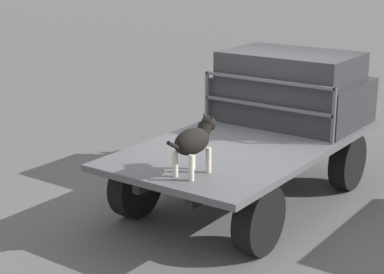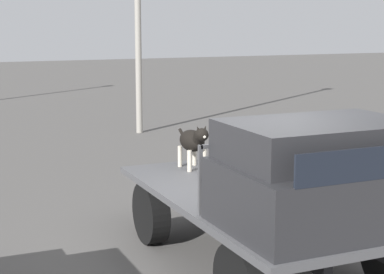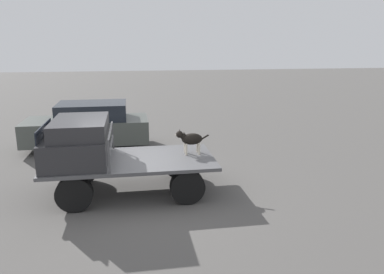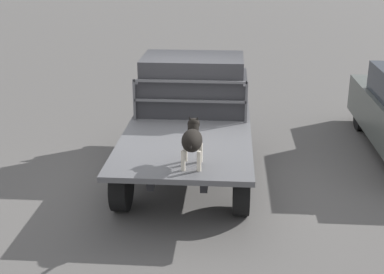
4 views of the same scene
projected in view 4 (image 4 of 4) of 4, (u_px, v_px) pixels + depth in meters
ground_plane at (188, 177)px, 9.14m from camera, size 80.00×80.00×0.00m
flatbed_truck at (188, 143)px, 8.93m from camera, size 3.98×2.09×0.85m
truck_cab at (193, 84)px, 9.81m from camera, size 1.42×1.97×1.01m
truck_headboard at (190, 94)px, 9.10m from camera, size 0.04×1.97×0.73m
dog at (192, 139)px, 7.33m from camera, size 0.87×0.29×0.63m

